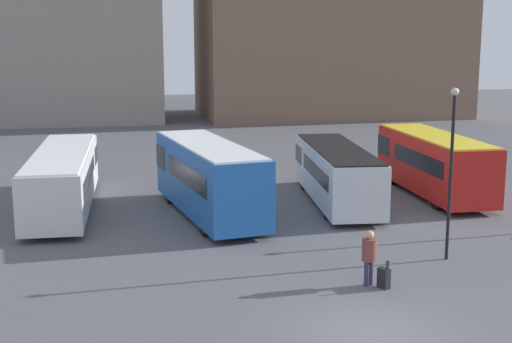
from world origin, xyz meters
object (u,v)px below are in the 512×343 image
suitcase (384,278)px  lamp_post_1 (451,161)px  traveler (369,253)px  bus_0 (63,177)px  bus_1 (208,177)px  bus_2 (337,172)px  bus_3 (433,162)px

suitcase → lamp_post_1: bearing=-78.1°
traveler → lamp_post_1: size_ratio=0.30×
bus_0 → bus_1: size_ratio=1.19×
bus_2 → lamp_post_1: (1.19, -9.47, 2.16)m
bus_3 → suitcase: bearing=150.0°
lamp_post_1 → bus_3: bearing=67.5°
bus_1 → traveler: bearing=-168.1°
traveler → lamp_post_1: bearing=-84.7°
suitcase → bus_0: bearing=16.1°
bus_0 → suitcase: size_ratio=12.37×
suitcase → lamp_post_1: size_ratio=0.15×
suitcase → lamp_post_1: (3.37, 2.38, 3.31)m
bus_0 → bus_3: bus_3 is taller
bus_2 → suitcase: 12.10m
bus_0 → lamp_post_1: lamp_post_1 is taller
bus_1 → lamp_post_1: (7.67, -8.13, 1.86)m
bus_0 → traveler: bus_0 is taller
bus_1 → lamp_post_1: bearing=-145.6°
bus_2 → traveler: bus_2 is taller
lamp_post_1 → bus_0: bearing=142.7°
lamp_post_1 → bus_2: bearing=97.2°
bus_1 → bus_0: bearing=58.8°
bus_1 → lamp_post_1: size_ratio=1.60×
bus_3 → traveler: bearing=148.0°
bus_2 → traveler: bearing=173.1°
bus_1 → lamp_post_1: lamp_post_1 is taller
bus_3 → bus_2: bearing=97.9°
bus_1 → bus_3: size_ratio=1.05×
traveler → lamp_post_1: 5.00m
bus_2 → bus_3: 5.41m
bus_0 → bus_1: bus_1 is taller
bus_0 → bus_2: (13.01, -1.33, -0.03)m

